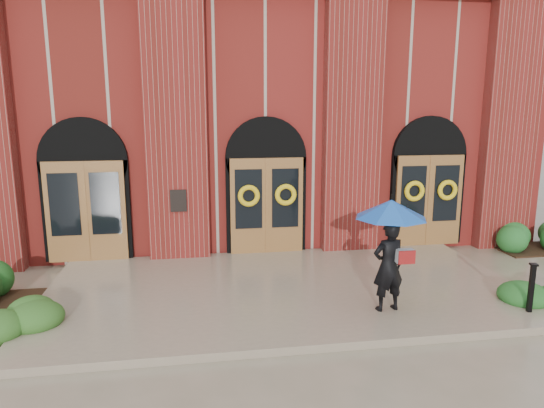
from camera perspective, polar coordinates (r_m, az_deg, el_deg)
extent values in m
plane|color=gray|center=(10.46, 1.64, -10.72)|extent=(90.00, 90.00, 0.00)
cube|color=gray|center=(10.57, 1.49, -10.05)|extent=(10.00, 5.30, 0.15)
cube|color=maroon|center=(18.51, -3.53, 10.00)|extent=(16.00, 12.00, 7.00)
cube|color=black|center=(12.21, -10.96, 0.38)|extent=(0.40, 0.05, 0.55)
cube|color=maroon|center=(12.26, -11.25, 9.13)|extent=(1.50, 0.45, 7.00)
cube|color=maroon|center=(12.91, 9.40, 9.29)|extent=(1.50, 0.45, 7.00)
cube|color=maroon|center=(14.96, 26.18, 8.56)|extent=(1.50, 0.45, 7.00)
cube|color=olive|center=(12.77, -21.02, -0.84)|extent=(1.90, 0.10, 2.50)
cylinder|color=black|center=(12.72, -21.30, 4.80)|extent=(2.10, 0.22, 2.10)
cube|color=olive|center=(12.62, -0.62, -0.21)|extent=(1.90, 0.10, 2.50)
cylinder|color=black|center=(12.57, -0.73, 5.51)|extent=(2.10, 0.22, 2.10)
cube|color=olive|center=(14.00, 17.91, 0.38)|extent=(1.90, 0.10, 2.50)
cylinder|color=black|center=(13.95, 17.96, 5.54)|extent=(2.10, 0.22, 2.10)
torus|color=yellow|center=(12.38, -2.74, 0.97)|extent=(0.57, 0.13, 0.57)
torus|color=yellow|center=(12.53, 1.63, 1.09)|extent=(0.57, 0.13, 0.57)
torus|color=yellow|center=(13.63, 16.41, 1.47)|extent=(0.57, 0.13, 0.57)
torus|color=yellow|center=(14.07, 19.95, 1.55)|extent=(0.57, 0.13, 0.57)
imported|color=black|center=(9.37, 13.52, -7.13)|extent=(0.68, 0.50, 1.72)
cone|color=#154DAA|center=(9.08, 13.84, -0.57)|extent=(1.51, 1.51, 0.34)
cylinder|color=black|center=(9.16, 14.11, -3.44)|extent=(0.02, 0.02, 0.58)
cube|color=#B4B6B9|center=(9.28, 15.36, -5.92)|extent=(0.34, 0.21, 0.25)
cube|color=maroon|center=(9.20, 15.60, -6.08)|extent=(0.32, 0.07, 0.25)
cube|color=black|center=(10.36, 28.19, -8.78)|extent=(0.10, 0.10, 0.91)
cube|color=black|center=(10.22, 28.44, -6.28)|extent=(0.15, 0.15, 0.04)
ellipsoid|color=#1A4918|center=(11.34, -29.27, -8.43)|extent=(2.92, 1.17, 0.75)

